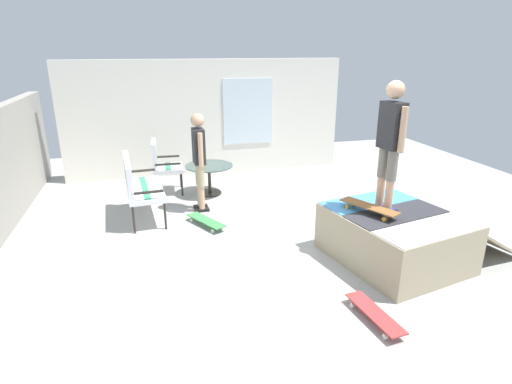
% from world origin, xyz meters
% --- Properties ---
extents(ground_plane, '(12.00, 12.00, 0.10)m').
position_xyz_m(ground_plane, '(0.00, 0.00, -0.05)').
color(ground_plane, '#A8A8A3').
extents(house_facade, '(0.23, 6.00, 2.45)m').
position_xyz_m(house_facade, '(3.80, 0.49, 1.23)').
color(house_facade, white).
rests_on(house_facade, ground_plane).
extents(skate_ramp, '(2.03, 2.54, 0.66)m').
position_xyz_m(skate_ramp, '(-0.90, -1.29, 0.33)').
color(skate_ramp, tan).
rests_on(skate_ramp, ground_plane).
extents(patio_bench, '(1.29, 0.64, 1.02)m').
position_xyz_m(patio_bench, '(1.42, 1.99, 0.62)').
color(patio_bench, '#2D2823').
rests_on(patio_bench, ground_plane).
extents(patio_chair_near_house, '(0.64, 0.57, 1.02)m').
position_xyz_m(patio_chair_near_house, '(2.65, 1.55, 0.61)').
color(patio_chair_near_house, '#2D2823').
rests_on(patio_chair_near_house, ground_plane).
extents(patio_table, '(0.90, 0.90, 0.57)m').
position_xyz_m(patio_table, '(2.34, 0.69, 0.40)').
color(patio_table, '#2D2823').
rests_on(patio_table, ground_plane).
extents(person_watching, '(0.48, 0.25, 1.67)m').
position_xyz_m(person_watching, '(1.55, 0.96, 0.98)').
color(person_watching, black).
rests_on(person_watching, ground_plane).
extents(person_skater, '(0.48, 0.27, 1.66)m').
position_xyz_m(person_skater, '(-0.76, -1.14, 1.62)').
color(person_skater, navy).
rests_on(person_skater, skate_ramp).
extents(skateboard_by_bench, '(0.80, 0.55, 0.10)m').
position_xyz_m(skateboard_by_bench, '(0.83, 0.98, 0.08)').
color(skateboard_by_bench, '#3F8C4C').
rests_on(skateboard_by_bench, ground_plane).
extents(skateboard_spare, '(0.82, 0.29, 0.10)m').
position_xyz_m(skateboard_spare, '(-2.03, -0.36, 0.08)').
color(skateboard_spare, '#B23838').
rests_on(skateboard_spare, ground_plane).
extents(skateboard_on_ramp, '(0.81, 0.54, 0.10)m').
position_xyz_m(skateboard_on_ramp, '(-0.80, -0.91, 0.75)').
color(skateboard_on_ramp, brown).
rests_on(skateboard_on_ramp, skate_ramp).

